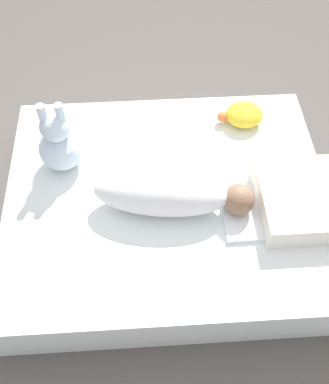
{
  "coord_description": "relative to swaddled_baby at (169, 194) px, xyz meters",
  "views": [
    {
      "loc": [
        0.07,
        0.99,
        1.61
      ],
      "look_at": [
        0.01,
        0.03,
        0.26
      ],
      "focal_mm": 42.0,
      "sensor_mm": 36.0,
      "label": 1
    }
  ],
  "objects": [
    {
      "name": "bunny_plush",
      "position": [
        0.4,
        -0.24,
        0.04
      ],
      "size": [
        0.17,
        0.17,
        0.31
      ],
      "color": "silver",
      "rests_on": "bed_mattress"
    },
    {
      "name": "turtle_plush",
      "position": [
        -0.34,
        -0.42,
        -0.04
      ],
      "size": [
        0.19,
        0.14,
        0.08
      ],
      "color": "yellow",
      "rests_on": "bed_mattress"
    },
    {
      "name": "bed_mattress",
      "position": [
        0.0,
        -0.06,
        -0.18
      ],
      "size": [
        1.24,
        1.03,
        0.21
      ],
      "color": "white",
      "rests_on": "ground_plane"
    },
    {
      "name": "burp_cloth",
      "position": [
        -0.28,
        0.08,
        -0.07
      ],
      "size": [
        0.17,
        0.17,
        0.02
      ],
      "color": "white",
      "rests_on": "bed_mattress"
    },
    {
      "name": "swaddled_baby",
      "position": [
        0.0,
        0.0,
        0.0
      ],
      "size": [
        0.59,
        0.23,
        0.17
      ],
      "rotation": [
        0.0,
        0.0,
        3.01
      ],
      "color": "white",
      "rests_on": "bed_mattress"
    },
    {
      "name": "pillow",
      "position": [
        -0.48,
        0.03,
        -0.03
      ],
      "size": [
        0.31,
        0.34,
        0.1
      ],
      "color": "white",
      "rests_on": "bed_mattress"
    },
    {
      "name": "ground_plane",
      "position": [
        0.0,
        -0.06,
        -0.29
      ],
      "size": [
        12.0,
        12.0,
        0.0
      ],
      "primitive_type": "plane",
      "color": "#514C47"
    }
  ]
}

